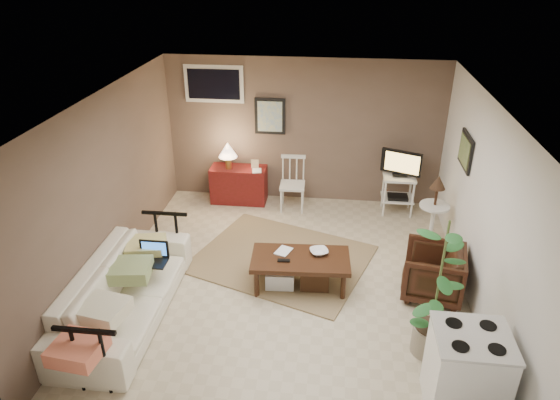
# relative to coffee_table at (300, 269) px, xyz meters

# --- Properties ---
(floor) EXTENTS (5.00, 5.00, 0.00)m
(floor) POSITION_rel_coffee_table_xyz_m (-0.16, 0.07, -0.26)
(floor) COLOR #C1B293
(floor) RESTS_ON ground
(art_back) EXTENTS (0.50, 0.03, 0.60)m
(art_back) POSITION_rel_coffee_table_xyz_m (-0.71, 2.54, 1.19)
(art_back) COLOR black
(art_right) EXTENTS (0.03, 0.60, 0.45)m
(art_right) POSITION_rel_coffee_table_xyz_m (2.06, 1.12, 1.26)
(art_right) COLOR black
(window) EXTENTS (0.96, 0.03, 0.60)m
(window) POSITION_rel_coffee_table_xyz_m (-1.61, 2.54, 1.69)
(window) COLOR silver
(rug) EXTENTS (2.73, 2.46, 0.02)m
(rug) POSITION_rel_coffee_table_xyz_m (-0.30, 0.59, -0.25)
(rug) COLOR olive
(rug) RESTS_ON floor
(coffee_table) EXTENTS (1.26, 0.70, 0.46)m
(coffee_table) POSITION_rel_coffee_table_xyz_m (0.00, 0.00, 0.00)
(coffee_table) COLOR #361D0E
(coffee_table) RESTS_ON floor
(sofa) EXTENTS (0.68, 2.32, 0.91)m
(sofa) POSITION_rel_coffee_table_xyz_m (-1.96, -0.79, 0.20)
(sofa) COLOR white
(sofa) RESTS_ON floor
(sofa_pillows) EXTENTS (0.45, 2.21, 0.16)m
(sofa_pillows) POSITION_rel_coffee_table_xyz_m (-1.91, -1.06, 0.30)
(sofa_pillows) COLOR beige
(sofa_pillows) RESTS_ON sofa
(sofa_end_rails) EXTENTS (0.62, 2.32, 0.78)m
(sofa_end_rails) POSITION_rel_coffee_table_xyz_m (-1.83, -0.79, 0.13)
(sofa_end_rails) COLOR black
(sofa_end_rails) RESTS_ON floor
(laptop) EXTENTS (0.36, 0.26, 0.24)m
(laptop) POSITION_rel_coffee_table_xyz_m (-1.74, -0.39, 0.33)
(laptop) COLOR black
(laptop) RESTS_ON sofa
(red_console) EXTENTS (0.93, 0.41, 1.07)m
(red_console) POSITION_rel_coffee_table_xyz_m (-1.24, 2.30, 0.11)
(red_console) COLOR maroon
(red_console) RESTS_ON floor
(spindle_chair) EXTENTS (0.41, 0.41, 0.88)m
(spindle_chair) POSITION_rel_coffee_table_xyz_m (-0.30, 2.16, 0.16)
(spindle_chair) COLOR silver
(spindle_chair) RESTS_ON floor
(tv_stand) EXTENTS (0.61, 0.41, 1.07)m
(tv_stand) POSITION_rel_coffee_table_xyz_m (1.41, 2.20, 0.31)
(tv_stand) COLOR silver
(tv_stand) RESTS_ON floor
(side_table) EXTENTS (0.42, 0.42, 1.12)m
(side_table) POSITION_rel_coffee_table_xyz_m (1.79, 1.20, 0.43)
(side_table) COLOR silver
(side_table) RESTS_ON floor
(armchair) EXTENTS (0.77, 0.81, 0.72)m
(armchair) POSITION_rel_coffee_table_xyz_m (1.64, 0.03, 0.10)
(armchair) COLOR black
(armchair) RESTS_ON floor
(potted_plant) EXTENTS (0.41, 0.41, 1.63)m
(potted_plant) POSITION_rel_coffee_table_xyz_m (1.47, -0.99, 0.61)
(potted_plant) COLOR gray
(potted_plant) RESTS_ON floor
(stove) EXTENTS (0.67, 0.62, 0.88)m
(stove) POSITION_rel_coffee_table_xyz_m (1.66, -1.70, 0.18)
(stove) COLOR white
(stove) RESTS_ON floor
(bowl) EXTENTS (0.23, 0.12, 0.22)m
(bowl) POSITION_rel_coffee_table_xyz_m (0.23, 0.12, 0.29)
(bowl) COLOR #361D0E
(bowl) RESTS_ON coffee_table
(book_table) EXTENTS (0.16, 0.08, 0.23)m
(book_table) POSITION_rel_coffee_table_xyz_m (-0.30, 0.13, 0.30)
(book_table) COLOR #361D0E
(book_table) RESTS_ON coffee_table
(book_console) EXTENTS (0.15, 0.04, 0.20)m
(book_console) POSITION_rel_coffee_table_xyz_m (-0.96, 2.18, 0.46)
(book_console) COLOR #361D0E
(book_console) RESTS_ON red_console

